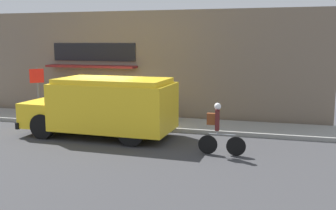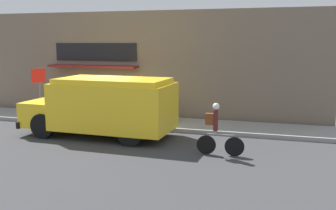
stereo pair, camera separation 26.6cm
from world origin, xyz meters
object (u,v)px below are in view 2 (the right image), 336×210
(school_bus, at_px, (105,106))
(trash_bin, at_px, (166,109))
(cyclist, at_px, (217,129))
(stop_sign_post, at_px, (39,84))

(school_bus, relative_size, trash_bin, 5.85)
(cyclist, bearing_deg, school_bus, 162.77)
(school_bus, height_order, stop_sign_post, stop_sign_post)
(school_bus, xyz_separation_m, cyclist, (4.36, -1.22, -0.33))
(school_bus, relative_size, stop_sign_post, 2.57)
(stop_sign_post, xyz_separation_m, trash_bin, (5.48, 0.91, -0.99))
(stop_sign_post, bearing_deg, cyclist, -19.58)
(school_bus, bearing_deg, cyclist, -13.90)
(school_bus, relative_size, cyclist, 3.47)
(school_bus, height_order, trash_bin, school_bus)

